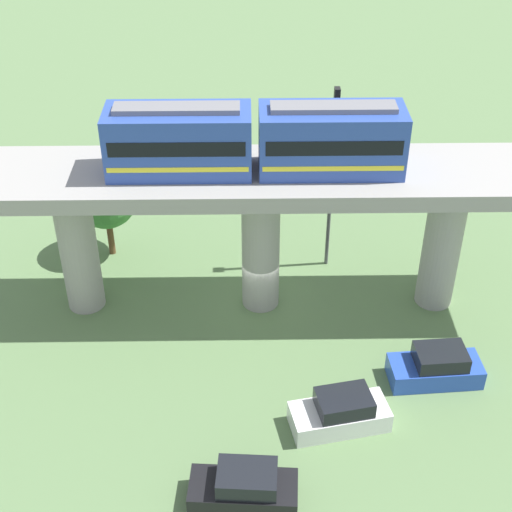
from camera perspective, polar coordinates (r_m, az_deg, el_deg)
name	(u,v)px	position (r m, az deg, el deg)	size (l,w,h in m)	color
ground_plane	(260,302)	(39.47, 0.34, -3.49)	(120.00, 120.00, 0.00)	#5B7A4C
viaduct	(261,206)	(36.06, 0.38, 3.85)	(5.20, 28.00, 7.88)	#999691
train	(255,140)	(34.35, -0.07, 8.82)	(2.64, 13.55, 3.24)	#2D4CA5
parked_car_white	(341,413)	(32.92, 6.46, -11.80)	(2.59, 4.47, 1.76)	white
parked_car_blue	(436,367)	(35.65, 13.58, -8.25)	(2.09, 4.31, 1.76)	#284CB7
parked_car_black	(244,489)	(30.22, -0.90, -17.31)	(2.09, 4.32, 1.76)	black
tree_near_viaduct	(178,127)	(50.11, -6.00, 9.78)	(3.50, 3.50, 5.04)	brown
tree_mid_lot	(105,197)	(41.85, -11.41, 4.42)	(3.54, 3.54, 5.50)	brown
tree_far_corner	(378,122)	(50.17, 9.32, 10.05)	(2.44, 2.44, 4.95)	brown
signal_post	(332,173)	(39.32, 5.81, 6.28)	(0.44, 0.28, 10.48)	#4C4C51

